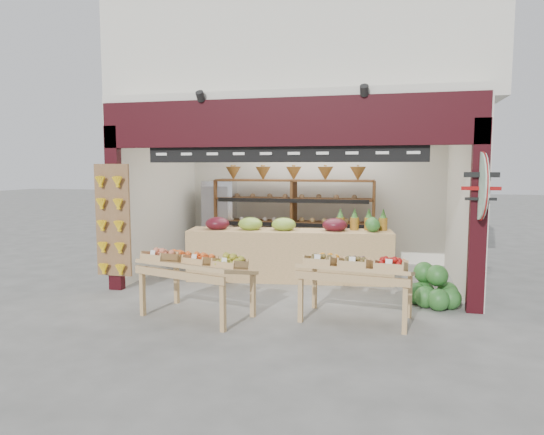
{
  "coord_description": "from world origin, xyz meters",
  "views": [
    {
      "loc": [
        1.55,
        -8.05,
        2.01
      ],
      "look_at": [
        -0.33,
        -0.2,
        1.16
      ],
      "focal_mm": 32.0,
      "sensor_mm": 36.0,
      "label": 1
    }
  ],
  "objects_px": {
    "display_table_left": "(194,263)",
    "display_table_right": "(356,266)",
    "cardboard_stack": "(217,260)",
    "refrigerator": "(220,220)",
    "mid_counter": "(289,253)",
    "back_shelving": "(294,205)",
    "watermelon_pile": "(433,290)"
  },
  "relations": [
    {
      "from": "display_table_left",
      "to": "display_table_right",
      "type": "relative_size",
      "value": 1.06
    },
    {
      "from": "cardboard_stack",
      "to": "display_table_right",
      "type": "relative_size",
      "value": 0.71
    },
    {
      "from": "cardboard_stack",
      "to": "refrigerator",
      "type": "bearing_deg",
      "value": 106.77
    },
    {
      "from": "display_table_right",
      "to": "mid_counter",
      "type": "bearing_deg",
      "value": 123.07
    },
    {
      "from": "cardboard_stack",
      "to": "display_table_left",
      "type": "height_order",
      "value": "display_table_left"
    },
    {
      "from": "back_shelving",
      "to": "display_table_right",
      "type": "xyz_separation_m",
      "value": [
        1.51,
        -3.48,
        -0.51
      ]
    },
    {
      "from": "back_shelving",
      "to": "watermelon_pile",
      "type": "bearing_deg",
      "value": -44.86
    },
    {
      "from": "refrigerator",
      "to": "cardboard_stack",
      "type": "height_order",
      "value": "refrigerator"
    },
    {
      "from": "display_table_right",
      "to": "watermelon_pile",
      "type": "distance_m",
      "value": 1.49
    },
    {
      "from": "mid_counter",
      "to": "display_table_right",
      "type": "bearing_deg",
      "value": -56.93
    },
    {
      "from": "back_shelving",
      "to": "refrigerator",
      "type": "height_order",
      "value": "back_shelving"
    },
    {
      "from": "cardboard_stack",
      "to": "display_table_left",
      "type": "relative_size",
      "value": 0.67
    },
    {
      "from": "watermelon_pile",
      "to": "cardboard_stack",
      "type": "bearing_deg",
      "value": 160.22
    },
    {
      "from": "back_shelving",
      "to": "display_table_right",
      "type": "relative_size",
      "value": 2.17
    },
    {
      "from": "cardboard_stack",
      "to": "watermelon_pile",
      "type": "xyz_separation_m",
      "value": [
        3.81,
        -1.37,
        -0.02
      ]
    },
    {
      "from": "refrigerator",
      "to": "mid_counter",
      "type": "height_order",
      "value": "refrigerator"
    },
    {
      "from": "refrigerator",
      "to": "cardboard_stack",
      "type": "bearing_deg",
      "value": -81.48
    },
    {
      "from": "watermelon_pile",
      "to": "display_table_left",
      "type": "bearing_deg",
      "value": -159.46
    },
    {
      "from": "mid_counter",
      "to": "display_table_right",
      "type": "xyz_separation_m",
      "value": [
        1.31,
        -2.01,
        0.23
      ]
    },
    {
      "from": "back_shelving",
      "to": "mid_counter",
      "type": "distance_m",
      "value": 1.65
    },
    {
      "from": "refrigerator",
      "to": "cardboard_stack",
      "type": "relative_size",
      "value": 1.57
    },
    {
      "from": "display_table_left",
      "to": "display_table_right",
      "type": "xyz_separation_m",
      "value": [
        2.16,
        0.26,
        0.02
      ]
    },
    {
      "from": "mid_counter",
      "to": "watermelon_pile",
      "type": "bearing_deg",
      "value": -24.44
    },
    {
      "from": "mid_counter",
      "to": "display_table_left",
      "type": "xyz_separation_m",
      "value": [
        -0.85,
        -2.27,
        0.21
      ]
    },
    {
      "from": "back_shelving",
      "to": "refrigerator",
      "type": "distance_m",
      "value": 1.71
    },
    {
      "from": "refrigerator",
      "to": "watermelon_pile",
      "type": "distance_m",
      "value": 5.03
    },
    {
      "from": "refrigerator",
      "to": "cardboard_stack",
      "type": "xyz_separation_m",
      "value": [
        0.4,
        -1.32,
        -0.61
      ]
    },
    {
      "from": "cardboard_stack",
      "to": "back_shelving",
      "type": "bearing_deg",
      "value": 42.84
    },
    {
      "from": "cardboard_stack",
      "to": "display_table_right",
      "type": "height_order",
      "value": "display_table_right"
    },
    {
      "from": "display_table_left",
      "to": "cardboard_stack",
      "type": "bearing_deg",
      "value": 103.28
    },
    {
      "from": "back_shelving",
      "to": "mid_counter",
      "type": "height_order",
      "value": "back_shelving"
    },
    {
      "from": "display_table_left",
      "to": "watermelon_pile",
      "type": "distance_m",
      "value": 3.45
    }
  ]
}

